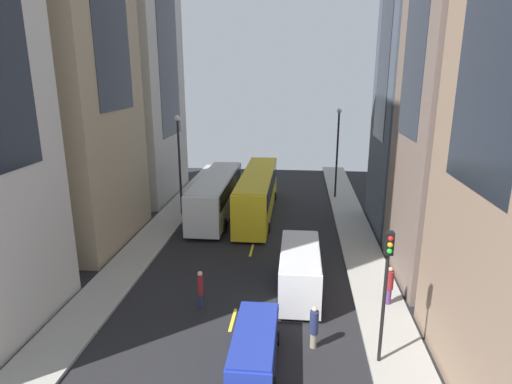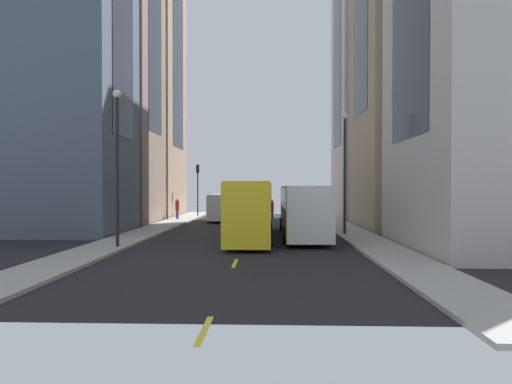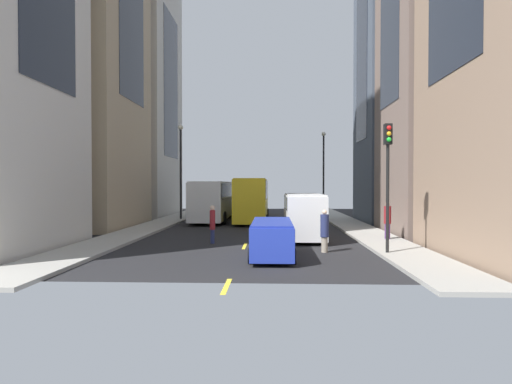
{
  "view_description": "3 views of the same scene",
  "coord_description": "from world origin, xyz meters",
  "px_view_note": "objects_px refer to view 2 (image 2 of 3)",
  "views": [
    {
      "loc": [
        2.9,
        -30.62,
        11.52
      ],
      "look_at": [
        -0.27,
        1.57,
        2.45
      ],
      "focal_mm": 30.07,
      "sensor_mm": 36.0,
      "label": 1
    },
    {
      "loc": [
        -1.49,
        30.42,
        3.27
      ],
      "look_at": [
        -0.47,
        -0.73,
        2.92
      ],
      "focal_mm": 29.23,
      "sensor_mm": 36.0,
      "label": 2
    },
    {
      "loc": [
        1.4,
        -33.79,
        3.12
      ],
      "look_at": [
        0.08,
        -0.04,
        2.52
      ],
      "focal_mm": 29.62,
      "sensor_mm": 36.0,
      "label": 3
    }
  ],
  "objects_px": {
    "streetcar_yellow": "(252,205)",
    "pedestrian_crossing_near": "(272,209)",
    "pedestrian_waiting_curb": "(221,208)",
    "pedestrian_crossing_mid": "(177,208)",
    "car_blue_0": "(244,208)",
    "traffic_light_near_corner": "(198,180)",
    "city_bus_white": "(302,206)",
    "delivery_van_white": "(221,205)"
  },
  "relations": [
    {
      "from": "streetcar_yellow",
      "to": "pedestrian_crossing_near",
      "type": "xyz_separation_m",
      "value": [
        -1.44,
        -15.04,
        -1.02
      ]
    },
    {
      "from": "pedestrian_waiting_curb",
      "to": "pedestrian_crossing_mid",
      "type": "distance_m",
      "value": 5.42
    },
    {
      "from": "car_blue_0",
      "to": "traffic_light_near_corner",
      "type": "height_order",
      "value": "traffic_light_near_corner"
    },
    {
      "from": "pedestrian_crossing_near",
      "to": "pedestrian_waiting_curb",
      "type": "bearing_deg",
      "value": 93.91
    },
    {
      "from": "city_bus_white",
      "to": "pedestrian_crossing_near",
      "type": "bearing_deg",
      "value": -82.52
    },
    {
      "from": "pedestrian_crossing_near",
      "to": "traffic_light_near_corner",
      "type": "height_order",
      "value": "traffic_light_near_corner"
    },
    {
      "from": "streetcar_yellow",
      "to": "car_blue_0",
      "type": "bearing_deg",
      "value": -84.91
    },
    {
      "from": "delivery_van_white",
      "to": "streetcar_yellow",
      "type": "bearing_deg",
      "value": 104.97
    },
    {
      "from": "streetcar_yellow",
      "to": "delivery_van_white",
      "type": "height_order",
      "value": "streetcar_yellow"
    },
    {
      "from": "car_blue_0",
      "to": "streetcar_yellow",
      "type": "bearing_deg",
      "value": 95.09
    },
    {
      "from": "delivery_van_white",
      "to": "traffic_light_near_corner",
      "type": "distance_m",
      "value": 6.87
    },
    {
      "from": "city_bus_white",
      "to": "delivery_van_white",
      "type": "distance_m",
      "value": 14.23
    },
    {
      "from": "delivery_van_white",
      "to": "pedestrian_crossing_mid",
      "type": "xyz_separation_m",
      "value": [
        4.49,
        -0.86,
        -0.3
      ]
    },
    {
      "from": "delivery_van_white",
      "to": "pedestrian_waiting_curb",
      "type": "bearing_deg",
      "value": -82.48
    },
    {
      "from": "car_blue_0",
      "to": "traffic_light_near_corner",
      "type": "relative_size",
      "value": 0.85
    },
    {
      "from": "pedestrian_crossing_mid",
      "to": "pedestrian_crossing_near",
      "type": "bearing_deg",
      "value": -61.07
    },
    {
      "from": "pedestrian_waiting_curb",
      "to": "pedestrian_crossing_near",
      "type": "distance_m",
      "value": 6.19
    },
    {
      "from": "streetcar_yellow",
      "to": "traffic_light_near_corner",
      "type": "relative_size",
      "value": 2.41
    },
    {
      "from": "pedestrian_waiting_curb",
      "to": "pedestrian_crossing_mid",
      "type": "xyz_separation_m",
      "value": [
        3.88,
        3.78,
        0.19
      ]
    },
    {
      "from": "delivery_van_white",
      "to": "pedestrian_waiting_curb",
      "type": "distance_m",
      "value": 4.7
    },
    {
      "from": "streetcar_yellow",
      "to": "car_blue_0",
      "type": "xyz_separation_m",
      "value": [
        1.71,
        -19.2,
        -1.2
      ]
    },
    {
      "from": "delivery_van_white",
      "to": "pedestrian_crossing_near",
      "type": "xyz_separation_m",
      "value": [
        -4.95,
        -1.91,
        -0.41
      ]
    },
    {
      "from": "car_blue_0",
      "to": "traffic_light_near_corner",
      "type": "xyz_separation_m",
      "value": [
        5.04,
        0.58,
        3.14
      ]
    },
    {
      "from": "streetcar_yellow",
      "to": "delivery_van_white",
      "type": "bearing_deg",
      "value": -75.03
    },
    {
      "from": "pedestrian_waiting_curb",
      "to": "pedestrian_crossing_near",
      "type": "xyz_separation_m",
      "value": [
        -5.56,
        2.72,
        0.08
      ]
    },
    {
      "from": "streetcar_yellow",
      "to": "pedestrian_crossing_mid",
      "type": "distance_m",
      "value": 16.13
    },
    {
      "from": "city_bus_white",
      "to": "delivery_van_white",
      "type": "bearing_deg",
      "value": -61.25
    },
    {
      "from": "pedestrian_waiting_curb",
      "to": "delivery_van_white",
      "type": "bearing_deg",
      "value": -58.09
    },
    {
      "from": "streetcar_yellow",
      "to": "pedestrian_crossing_mid",
      "type": "height_order",
      "value": "streetcar_yellow"
    },
    {
      "from": "city_bus_white",
      "to": "pedestrian_waiting_curb",
      "type": "bearing_deg",
      "value": -66.46
    },
    {
      "from": "streetcar_yellow",
      "to": "pedestrian_waiting_curb",
      "type": "distance_m",
      "value": 18.26
    },
    {
      "from": "city_bus_white",
      "to": "streetcar_yellow",
      "type": "xyz_separation_m",
      "value": [
        3.33,
        0.66,
        0.12
      ]
    },
    {
      "from": "streetcar_yellow",
      "to": "car_blue_0",
      "type": "height_order",
      "value": "streetcar_yellow"
    },
    {
      "from": "pedestrian_waiting_curb",
      "to": "city_bus_white",
      "type": "bearing_deg",
      "value": -42.06
    },
    {
      "from": "car_blue_0",
      "to": "pedestrian_crossing_near",
      "type": "xyz_separation_m",
      "value": [
        -3.15,
        4.16,
        0.18
      ]
    },
    {
      "from": "car_blue_0",
      "to": "pedestrian_crossing_mid",
      "type": "height_order",
      "value": "pedestrian_crossing_mid"
    },
    {
      "from": "streetcar_yellow",
      "to": "pedestrian_crossing_near",
      "type": "bearing_deg",
      "value": -95.48
    },
    {
      "from": "city_bus_white",
      "to": "pedestrian_crossing_mid",
      "type": "bearing_deg",
      "value": -49.63
    },
    {
      "from": "pedestrian_crossing_near",
      "to": "pedestrian_crossing_mid",
      "type": "bearing_deg",
      "value": 126.35
    },
    {
      "from": "car_blue_0",
      "to": "pedestrian_waiting_curb",
      "type": "relative_size",
      "value": 2.43
    },
    {
      "from": "city_bus_white",
      "to": "car_blue_0",
      "type": "relative_size",
      "value": 2.49
    },
    {
      "from": "delivery_van_white",
      "to": "pedestrian_crossing_near",
      "type": "bearing_deg",
      "value": -158.87
    }
  ]
}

